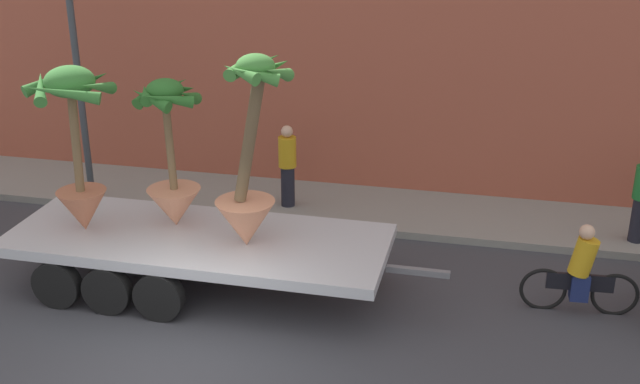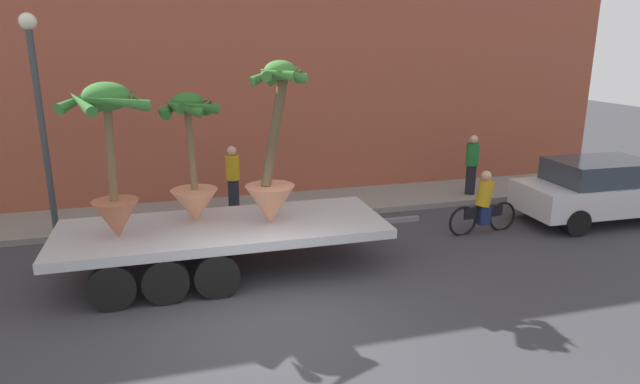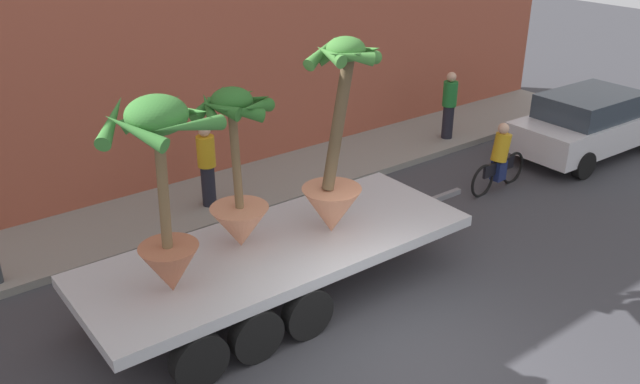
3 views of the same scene
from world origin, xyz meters
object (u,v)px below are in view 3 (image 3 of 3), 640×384
Objects in this scene: potted_palm_front at (164,194)px; cyclist at (500,160)px; parked_car at (591,123)px; pedestrian_far_left at (449,104)px; flatbed_trailer at (265,260)px; potted_palm_middle at (336,163)px; pedestrian_near_gate at (207,164)px; potted_palm_rear at (237,181)px.

cyclist is at bearing 5.82° from potted_palm_front.
cyclist is at bearing 179.69° from parked_car.
parked_car is at bearing 4.02° from potted_palm_front.
pedestrian_far_left is at bearing 65.00° from cyclist.
pedestrian_far_left is at bearing 20.39° from potted_palm_front.
flatbed_trailer is 2.62× the size of potted_palm_front.
parked_car is at bearing 5.12° from potted_palm_middle.
potted_palm_rear is at bearing -109.67° from pedestrian_near_gate.
potted_palm_middle is at bearing 0.71° from potted_palm_front.
potted_palm_rear reaches higher than cyclist.
flatbed_trailer is at bearing -49.96° from potted_palm_rear.
potted_palm_middle is at bearing -151.94° from pedestrian_far_left.
potted_palm_front is 11.53m from parked_car.
parked_car is at bearing -0.31° from cyclist.
pedestrian_near_gate reaches higher than cyclist.
parked_car is (9.76, 0.58, 0.06)m from flatbed_trailer.
potted_palm_rear is 1.47× the size of pedestrian_far_left.
cyclist is (8.02, 0.82, -1.78)m from potted_palm_front.
parked_car is (11.39, 0.80, -1.62)m from potted_palm_front.
cyclist is at bearing -115.00° from pedestrian_far_left.
potted_palm_rear is 6.79m from cyclist.
potted_palm_front is at bearing -172.44° from flatbed_trailer.
potted_palm_front reaches higher than cyclist.
parked_car is at bearing 3.42° from flatbed_trailer.
potted_palm_middle is at bearing -17.70° from potted_palm_rear.
pedestrian_near_gate is 6.74m from pedestrian_far_left.
flatbed_trailer is at bearing 7.56° from potted_palm_front.
potted_palm_middle is 1.81× the size of pedestrian_far_left.
pedestrian_far_left is at bearing 22.91° from flatbed_trailer.
potted_palm_rear is 1.47× the size of pedestrian_near_gate.
potted_palm_middle is (1.48, -0.47, 0.07)m from potted_palm_rear.
parked_car is at bearing 1.67° from potted_palm_rear.
pedestrian_far_left is at bearing -1.78° from pedestrian_near_gate.
pedestrian_far_left reaches higher than parked_car.
pedestrian_far_left is (7.61, 3.22, 0.27)m from flatbed_trailer.
pedestrian_near_gate is at bearing 178.22° from pedestrian_far_left.
parked_car is 2.58× the size of pedestrian_near_gate.
pedestrian_far_left is (9.24, 3.43, -1.41)m from potted_palm_front.
flatbed_trailer is 1.65× the size of parked_car.
parked_car is 2.58× the size of pedestrian_far_left.
potted_palm_middle is 0.70× the size of parked_car.
pedestrian_near_gate is (2.50, 3.64, -1.41)m from potted_palm_front.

